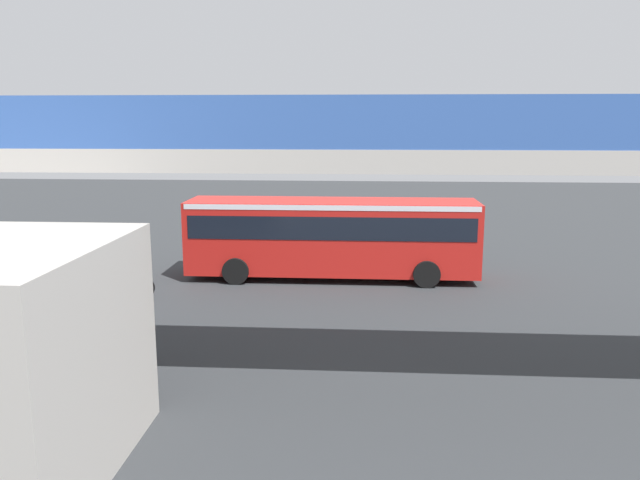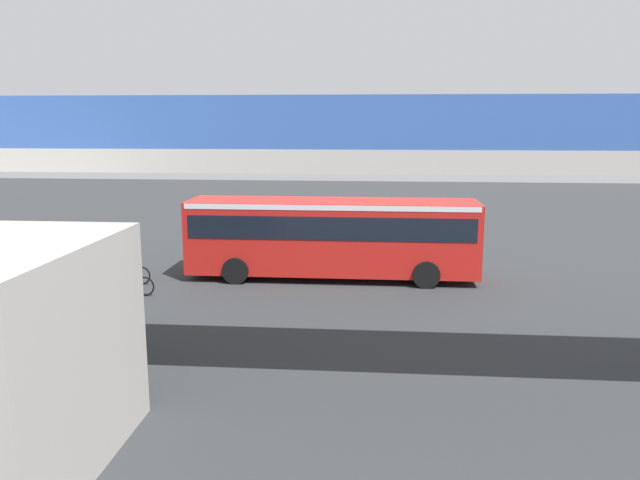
# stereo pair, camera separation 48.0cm
# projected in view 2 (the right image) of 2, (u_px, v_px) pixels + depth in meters

# --- Properties ---
(ground) EXTENTS (80.00, 80.00, 0.00)m
(ground) POSITION_uv_depth(u_px,v_px,m) (317.00, 272.00, 26.42)
(ground) COLOR #2D3033
(city_bus) EXTENTS (11.54, 2.85, 3.15)m
(city_bus) POSITION_uv_depth(u_px,v_px,m) (332.00, 232.00, 25.14)
(city_bus) COLOR red
(city_bus) RESTS_ON ground
(parked_van) EXTENTS (4.80, 2.17, 2.05)m
(parked_van) POSITION_uv_depth(u_px,v_px,m) (17.00, 259.00, 23.55)
(parked_van) COLOR silver
(parked_van) RESTS_ON ground
(bicycle_blue) EXTENTS (1.77, 0.44, 0.96)m
(bicycle_blue) POSITION_uv_depth(u_px,v_px,m) (131.00, 286.00, 22.83)
(bicycle_blue) COLOR black
(bicycle_blue) RESTS_ON ground
(bicycle_black) EXTENTS (1.77, 0.44, 0.96)m
(bicycle_black) POSITION_uv_depth(u_px,v_px,m) (128.00, 275.00, 24.41)
(bicycle_black) COLOR black
(bicycle_black) RESTS_ON ground
(lane_dash_leftmost) EXTENTS (2.00, 0.20, 0.01)m
(lane_dash_leftmost) POSITION_uv_depth(u_px,v_px,m) (410.00, 263.00, 28.05)
(lane_dash_leftmost) COLOR silver
(lane_dash_leftmost) RESTS_ON ground
(lane_dash_left) EXTENTS (2.00, 0.20, 0.01)m
(lane_dash_left) POSITION_uv_depth(u_px,v_px,m) (321.00, 261.00, 28.39)
(lane_dash_left) COLOR silver
(lane_dash_left) RESTS_ON ground
(lane_dash_centre) EXTENTS (2.00, 0.20, 0.01)m
(lane_dash_centre) POSITION_uv_depth(u_px,v_px,m) (234.00, 260.00, 28.74)
(lane_dash_centre) COLOR silver
(lane_dash_centre) RESTS_ON ground
(pedestrian_overpass) EXTENTS (31.46, 2.60, 6.80)m
(pedestrian_overpass) POSITION_uv_depth(u_px,v_px,m) (270.00, 174.00, 14.33)
(pedestrian_overpass) COLOR #B2ADA5
(pedestrian_overpass) RESTS_ON ground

